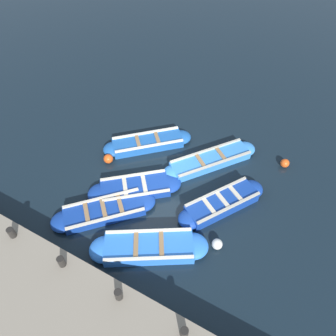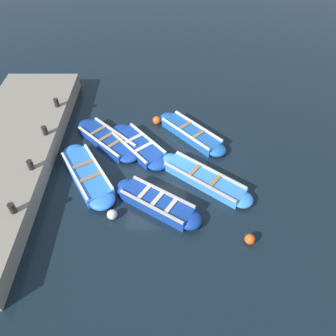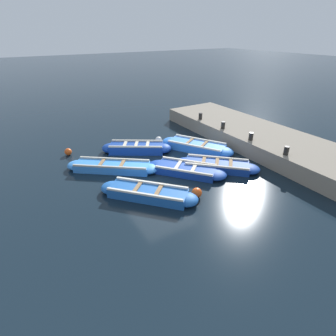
{
  "view_description": "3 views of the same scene",
  "coord_description": "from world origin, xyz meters",
  "views": [
    {
      "loc": [
        -6.27,
        -3.46,
        9.14
      ],
      "look_at": [
        0.41,
        0.18,
        0.48
      ],
      "focal_mm": 35.0,
      "sensor_mm": 36.0,
      "label": 1
    },
    {
      "loc": [
        0.46,
        -8.78,
        8.71
      ],
      "look_at": [
        0.48,
        -0.56,
        0.36
      ],
      "focal_mm": 35.0,
      "sensor_mm": 36.0,
      "label": 2
    },
    {
      "loc": [
        4.79,
        8.4,
        5.13
      ],
      "look_at": [
        0.21,
        0.96,
        0.52
      ],
      "focal_mm": 28.0,
      "sensor_mm": 36.0,
      "label": 3
    }
  ],
  "objects": [
    {
      "name": "boat_near_quay",
      "position": [
        -2.43,
        -0.72,
        0.19
      ],
      "size": [
        2.62,
        3.54,
        0.44
      ],
      "color": "blue",
      "rests_on": "ground"
    },
    {
      "name": "bollard_south",
      "position": [
        -4.21,
        2.77,
        0.89
      ],
      "size": [
        0.2,
        0.2,
        0.35
      ],
      "primitive_type": "cylinder",
      "color": "black",
      "rests_on": "quay_wall"
    },
    {
      "name": "quay_wall",
      "position": [
        -5.53,
        0.0,
        0.36
      ],
      "size": [
        3.34,
        10.92,
        0.71
      ],
      "color": "gray",
      "rests_on": "ground"
    },
    {
      "name": "bollard_mid_south",
      "position": [
        -4.21,
        0.92,
        0.89
      ],
      "size": [
        0.2,
        0.2,
        0.35
      ],
      "primitive_type": "cylinder",
      "color": "black",
      "rests_on": "quay_wall"
    },
    {
      "name": "boat_drifting",
      "position": [
        1.42,
        1.63,
        0.17
      ],
      "size": [
        2.93,
        3.09,
        0.4
      ],
      "color": "#1E59AD",
      "rests_on": "ground"
    },
    {
      "name": "buoy_white_drifting",
      "position": [
        -0.01,
        2.49,
        0.18
      ],
      "size": [
        0.36,
        0.36,
        0.36
      ],
      "primitive_type": "sphere",
      "color": "#E05119",
      "rests_on": "ground"
    },
    {
      "name": "boat_centre",
      "position": [
        -1.99,
        1.25,
        0.15
      ],
      "size": [
        3.08,
        3.01,
        0.37
      ],
      "color": "navy",
      "rests_on": "ground"
    },
    {
      "name": "bollard_north",
      "position": [
        -4.21,
        -2.77,
        0.89
      ],
      "size": [
        0.2,
        0.2,
        0.35
      ],
      "primitive_type": "cylinder",
      "color": "black",
      "rests_on": "quay_wall"
    },
    {
      "name": "boat_outer_left",
      "position": [
        -0.7,
        0.88,
        0.15
      ],
      "size": [
        2.77,
        3.08,
        0.36
      ],
      "color": "navy",
      "rests_on": "ground"
    },
    {
      "name": "bollard_mid_north",
      "position": [
        -4.21,
        -0.92,
        0.89
      ],
      "size": [
        0.2,
        0.2,
        0.35
      ],
      "primitive_type": "cylinder",
      "color": "black",
      "rests_on": "quay_wall"
    },
    {
      "name": "ground_plane",
      "position": [
        0.0,
        0.0,
        0.0
      ],
      "size": [
        120.0,
        120.0,
        0.0
      ],
      "primitive_type": "plane",
      "color": "black"
    },
    {
      "name": "boat_mid_row",
      "position": [
        0.11,
        -2.03,
        0.2
      ],
      "size": [
        3.16,
        2.4,
        0.46
      ],
      "color": "navy",
      "rests_on": "ground"
    },
    {
      "name": "buoy_orange_near",
      "position": [
        -1.33,
        -2.47,
        0.17
      ],
      "size": [
        0.33,
        0.33,
        0.33
      ],
      "primitive_type": "sphere",
      "color": "silver",
      "rests_on": "ground"
    },
    {
      "name": "buoy_yellow_far",
      "position": [
        2.94,
        -3.38,
        0.16
      ],
      "size": [
        0.33,
        0.33,
        0.33
      ],
      "primitive_type": "sphere",
      "color": "#E05119",
      "rests_on": "ground"
    },
    {
      "name": "boat_broadside",
      "position": [
        1.75,
        -0.9,
        0.16
      ],
      "size": [
        3.47,
        2.92,
        0.38
      ],
      "color": "#3884E0",
      "rests_on": "ground"
    }
  ]
}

